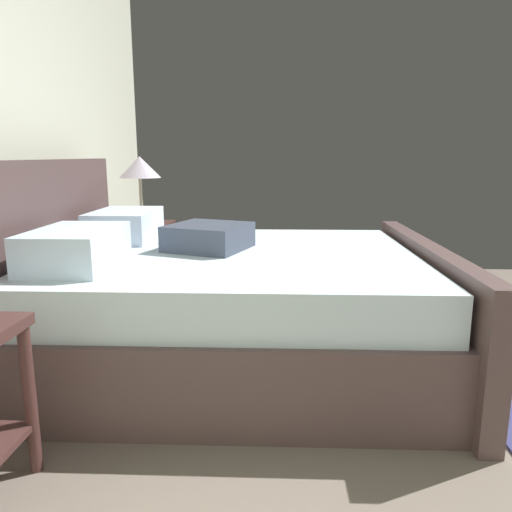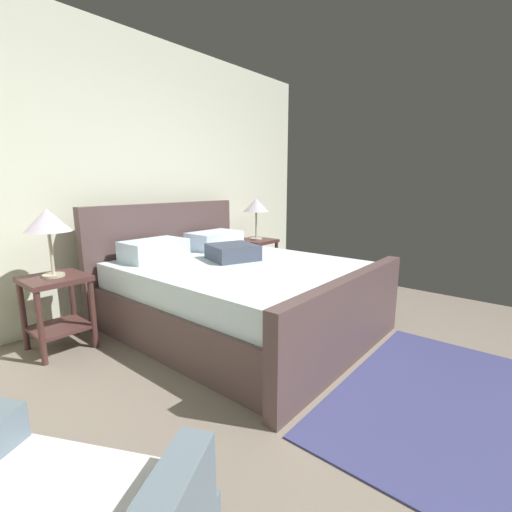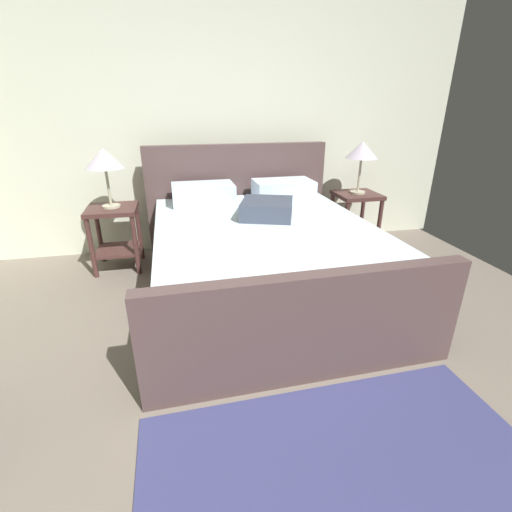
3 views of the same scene
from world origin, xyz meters
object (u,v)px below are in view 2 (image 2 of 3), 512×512
object	(u,v)px
nightstand_right	(256,254)
table_lamp_left	(48,222)
bed	(235,292)
nightstand_left	(57,301)
table_lamp_right	(256,206)

from	to	relation	value
nightstand_right	table_lamp_left	distance (m)	2.55
bed	nightstand_left	bearing A→B (deg)	148.37
table_lamp_right	nightstand_left	xyz separation A→B (m)	(-2.47, -0.06, -0.63)
bed	nightstand_left	size ratio (longest dim) A/B	3.72
nightstand_right	table_lamp_right	world-z (taller)	table_lamp_right
nightstand_right	table_lamp_left	bearing A→B (deg)	-178.72
nightstand_right	table_lamp_right	size ratio (longest dim) A/B	1.14
nightstand_left	table_lamp_left	world-z (taller)	table_lamp_left
bed	table_lamp_right	size ratio (longest dim) A/B	4.22
bed	nightstand_left	xyz separation A→B (m)	(-1.24, 0.76, 0.06)
bed	nightstand_right	xyz separation A→B (m)	(1.24, 0.82, 0.06)
bed	table_lamp_right	distance (m)	1.63
nightstand_left	table_lamp_left	bearing A→B (deg)	110.56
table_lamp_left	table_lamp_right	bearing A→B (deg)	1.28
nightstand_right	nightstand_left	distance (m)	2.47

